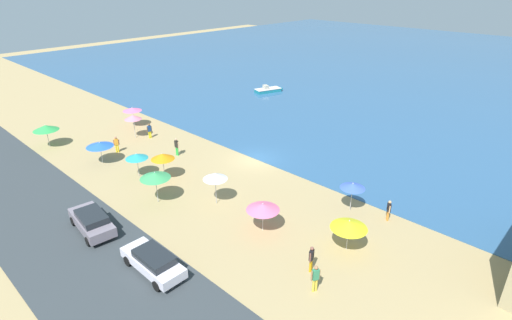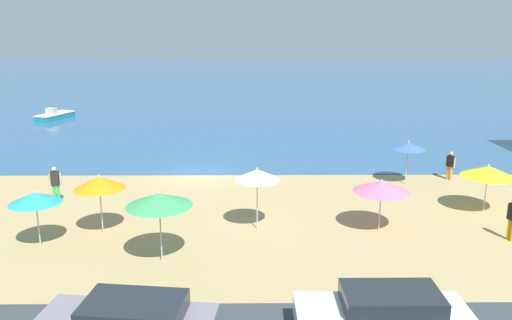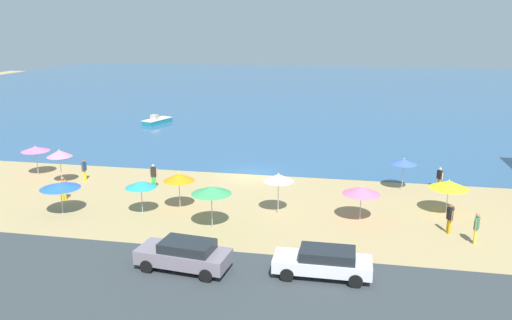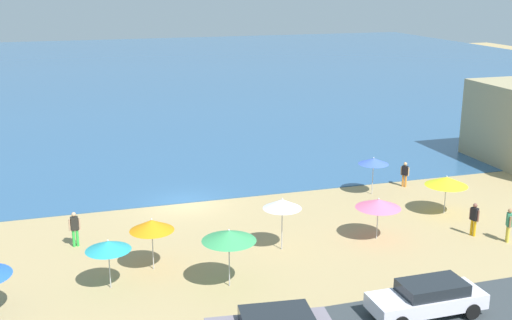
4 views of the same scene
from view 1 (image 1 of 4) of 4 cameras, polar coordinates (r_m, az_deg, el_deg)
The scene contains 23 objects.
ground_plane at distance 38.33m, azimuth 0.05°, elevation 0.07°, with size 160.00×160.00×0.00m, color tan.
sea at distance 85.25m, azimuth 27.00°, elevation 11.45°, with size 150.00×110.00×0.05m, color #2E5A86.
coastal_road at distance 29.74m, azimuth -25.02°, elevation -10.55°, with size 80.00×8.00×0.06m, color #333A3E.
beach_umbrella_0 at distance 31.21m, azimuth -14.22°, elevation -2.15°, with size 2.34×2.34×2.62m.
beach_umbrella_1 at distance 26.03m, azimuth 13.15°, elevation -8.97°, with size 2.37×2.37×2.22m.
beach_umbrella_2 at distance 27.15m, azimuth 0.99°, elevation -6.71°, with size 2.30×2.30×2.19m.
beach_umbrella_3 at distance 44.72m, azimuth -17.18°, elevation 5.86°, with size 1.83×1.83×2.65m.
beach_umbrella_4 at distance 48.25m, azimuth -17.28°, elevation 6.93°, with size 2.15×2.15×2.35m.
beach_umbrella_5 at distance 45.73m, azimuth -27.85°, elevation 4.10°, with size 2.49×2.49×2.42m.
beach_umbrella_6 at distance 34.75m, azimuth -13.21°, elevation 0.51°, with size 2.02×2.02×2.46m.
beach_umbrella_7 at distance 30.11m, azimuth 13.65°, elevation -3.61°, with size 1.85×1.85×2.36m.
beach_umbrella_8 at distance 35.85m, azimuth -16.69°, elevation 0.53°, with size 1.94×1.94×2.22m.
beach_umbrella_9 at distance 30.23m, azimuth -5.85°, elevation -2.33°, with size 1.88×1.88×2.65m.
beach_umbrella_10 at distance 39.69m, azimuth -21.44°, elevation 2.05°, with size 2.47×2.47×2.10m.
bather_0 at distance 41.94m, azimuth -19.31°, elevation 2.24°, with size 0.37×0.50×1.66m.
bather_1 at distance 24.46m, azimuth 7.91°, elevation -13.63°, with size 0.32×0.55×1.76m.
bather_2 at distance 39.60m, azimuth -11.28°, elevation 2.00°, with size 0.57×0.26×1.79m.
bather_3 at distance 30.29m, azimuth 18.44°, elevation -6.70°, with size 0.39×0.47×1.61m.
bather_4 at distance 23.19m, azimuth 8.49°, elevation -16.22°, with size 0.35×0.52×1.76m.
bather_5 at distance 44.62m, azimuth -14.98°, elevation 4.16°, with size 0.25×0.57×1.65m.
parked_car_0 at distance 29.81m, azimuth -22.41°, elevation -8.06°, with size 4.64×2.30×1.47m.
parked_car_1 at distance 25.03m, azimuth -14.48°, elevation -13.81°, with size 4.56×1.80×1.38m.
skiff_nearshore at distance 60.92m, azimuth 1.73°, elevation 9.98°, with size 2.74×4.46×1.10m.
Camera 1 is at (23.91, -25.22, 16.17)m, focal length 28.00 mm.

